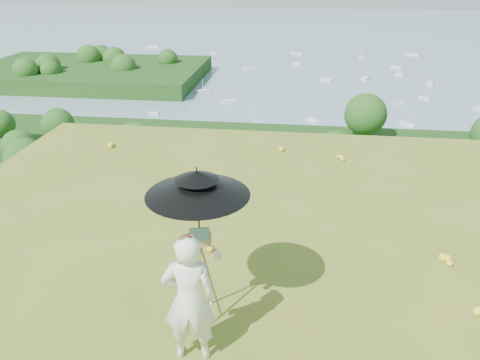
# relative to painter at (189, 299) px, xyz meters

# --- Properties ---
(ground) EXTENTS (14.00, 14.00, 0.00)m
(ground) POSITION_rel_painter_xyz_m (1.08, 1.59, -0.86)
(ground) COLOR #527220
(ground) RESTS_ON ground
(forest_slope) EXTENTS (140.00, 56.00, 22.00)m
(forest_slope) POSITION_rel_painter_xyz_m (1.08, 36.59, -29.86)
(forest_slope) COLOR #16360E
(forest_slope) RESTS_ON bay_water
(shoreline_tier) EXTENTS (170.00, 28.00, 8.00)m
(shoreline_tier) POSITION_rel_painter_xyz_m (1.08, 76.59, -36.86)
(shoreline_tier) COLOR gray
(shoreline_tier) RESTS_ON bay_water
(bay_water) EXTENTS (700.00, 700.00, 0.00)m
(bay_water) POSITION_rel_painter_xyz_m (1.08, 241.59, -34.86)
(bay_water) COLOR #7092A0
(bay_water) RESTS_ON ground
(peninsula) EXTENTS (90.00, 60.00, 12.00)m
(peninsula) POSITION_rel_painter_xyz_m (-73.92, 156.59, -29.86)
(peninsula) COLOR #16360E
(peninsula) RESTS_ON bay_water
(slope_trees) EXTENTS (110.00, 50.00, 6.00)m
(slope_trees) POSITION_rel_painter_xyz_m (1.08, 36.59, -15.86)
(slope_trees) COLOR #174B16
(slope_trees) RESTS_ON forest_slope
(harbor_town) EXTENTS (110.00, 22.00, 5.00)m
(harbor_town) POSITION_rel_painter_xyz_m (1.08, 76.59, -30.36)
(harbor_town) COLOR beige
(harbor_town) RESTS_ON shoreline_tier
(moored_boats) EXTENTS (140.00, 140.00, 0.70)m
(moored_boats) POSITION_rel_painter_xyz_m (-11.42, 162.59, -34.51)
(moored_boats) COLOR silver
(moored_boats) RESTS_ON bay_water
(wildflowers) EXTENTS (10.00, 10.50, 0.12)m
(wildflowers) POSITION_rel_painter_xyz_m (1.08, 1.84, -0.80)
(wildflowers) COLOR yellow
(wildflowers) RESTS_ON ground
(painter) EXTENTS (0.67, 0.49, 1.72)m
(painter) POSITION_rel_painter_xyz_m (0.00, 0.00, 0.00)
(painter) COLOR white
(painter) RESTS_ON ground
(field_easel) EXTENTS (0.69, 0.69, 1.50)m
(field_easel) POSITION_rel_painter_xyz_m (0.01, 0.61, -0.11)
(field_easel) COLOR #9B7241
(field_easel) RESTS_ON ground
(sun_umbrella) EXTENTS (1.53, 1.53, 1.02)m
(sun_umbrella) POSITION_rel_painter_xyz_m (0.01, 0.64, 0.88)
(sun_umbrella) COLOR black
(sun_umbrella) RESTS_ON field_easel
(painter_cap) EXTENTS (0.21, 0.25, 0.10)m
(painter_cap) POSITION_rel_painter_xyz_m (0.00, 0.00, 0.81)
(painter_cap) COLOR #D57579
(painter_cap) RESTS_ON painter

